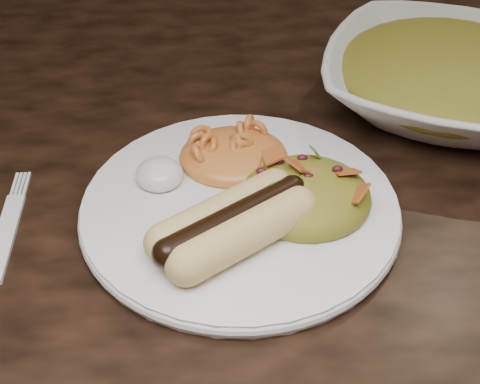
{
  "coord_description": "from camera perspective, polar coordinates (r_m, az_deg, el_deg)",
  "views": [
    {
      "loc": [
        0.03,
        -0.45,
        1.12
      ],
      "look_at": [
        0.05,
        -0.03,
        0.77
      ],
      "focal_mm": 50.0,
      "sensor_mm": 36.0,
      "label": 1
    }
  ],
  "objects": [
    {
      "name": "mac_and_cheese",
      "position": [
        0.58,
        -0.57,
        4.21
      ],
      "size": [
        0.12,
        0.11,
        0.04
      ],
      "primitive_type": "ellipsoid",
      "rotation": [
        0.0,
        0.0,
        -0.33
      ],
      "color": "orange",
      "rests_on": "plate"
    },
    {
      "name": "table",
      "position": [
        0.64,
        -5.12,
        -6.28
      ],
      "size": [
        1.6,
        0.9,
        0.75
      ],
      "color": "black",
      "rests_on": "floor"
    },
    {
      "name": "taco_salad",
      "position": [
        0.54,
        5.7,
        0.53
      ],
      "size": [
        0.11,
        0.1,
        0.05
      ],
      "rotation": [
        0.0,
        0.0,
        -0.16
      ],
      "color": "#B34824",
      "rests_on": "plate"
    },
    {
      "name": "serving_bowl",
      "position": [
        0.7,
        17.26,
        8.94
      ],
      "size": [
        0.32,
        0.32,
        0.06
      ],
      "primitive_type": "imported",
      "rotation": [
        0.0,
        0.0,
        -0.42
      ],
      "color": "white",
      "rests_on": "table"
    },
    {
      "name": "hotdog",
      "position": [
        0.5,
        -0.57,
        -2.65
      ],
      "size": [
        0.11,
        0.12,
        0.03
      ],
      "rotation": [
        0.0,
        0.0,
        0.59
      ],
      "color": "#F0D88E",
      "rests_on": "plate"
    },
    {
      "name": "fork",
      "position": [
        0.56,
        -19.43,
        -3.62
      ],
      "size": [
        0.02,
        0.14,
        0.0
      ],
      "primitive_type": "cube",
      "rotation": [
        0.0,
        0.0,
        -0.0
      ],
      "color": "silver",
      "rests_on": "table"
    },
    {
      "name": "plate",
      "position": [
        0.55,
        0.0,
        -1.34
      ],
      "size": [
        0.32,
        0.32,
        0.01
      ],
      "primitive_type": "cylinder",
      "rotation": [
        0.0,
        0.0,
        0.27
      ],
      "color": "white",
      "rests_on": "table"
    },
    {
      "name": "bowl_filling",
      "position": [
        0.69,
        17.59,
        10.37
      ],
      "size": [
        0.26,
        0.26,
        0.05
      ],
      "primitive_type": "ellipsoid",
      "rotation": [
        0.0,
        0.0,
        0.22
      ],
      "color": "#B34824",
      "rests_on": "serving_bowl"
    },
    {
      "name": "sour_cream",
      "position": [
        0.56,
        -6.92,
        1.87
      ],
      "size": [
        0.05,
        0.05,
        0.02
      ],
      "primitive_type": "ellipsoid",
      "rotation": [
        0.0,
        0.0,
        -0.24
      ],
      "color": "silver",
      "rests_on": "plate"
    }
  ]
}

